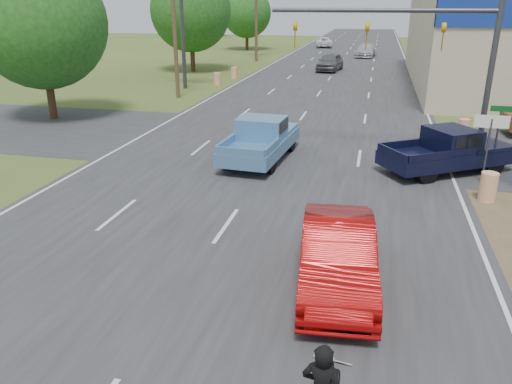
% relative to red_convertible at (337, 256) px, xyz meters
% --- Properties ---
extents(main_road, '(15.00, 180.00, 0.02)m').
position_rel_red_convertible_xyz_m(main_road, '(-3.50, 34.64, -0.77)').
color(main_road, '#2D2D30').
rests_on(main_road, ground).
extents(cross_road, '(120.00, 10.00, 0.02)m').
position_rel_red_convertible_xyz_m(cross_road, '(-3.50, 12.64, -0.78)').
color(cross_road, '#2D2D30').
rests_on(cross_road, ground).
extents(utility_pole_2, '(2.00, 0.28, 10.00)m').
position_rel_red_convertible_xyz_m(utility_pole_2, '(6.00, 25.64, 4.53)').
color(utility_pole_2, '#4C3823').
rests_on(utility_pole_2, ground).
extents(utility_pole_3, '(2.00, 0.28, 10.00)m').
position_rel_red_convertible_xyz_m(utility_pole_3, '(6.00, 43.64, 4.53)').
color(utility_pole_3, '#4C3823').
rests_on(utility_pole_3, ground).
extents(utility_pole_5, '(2.00, 0.28, 10.00)m').
position_rel_red_convertible_xyz_m(utility_pole_5, '(-13.00, 22.64, 4.53)').
color(utility_pole_5, '#4C3823').
rests_on(utility_pole_5, ground).
extents(utility_pole_6, '(2.00, 0.28, 10.00)m').
position_rel_red_convertible_xyz_m(utility_pole_6, '(-13.00, 46.64, 4.53)').
color(utility_pole_6, '#4C3823').
rests_on(utility_pole_6, ground).
extents(tree_0, '(7.14, 7.14, 8.84)m').
position_rel_red_convertible_xyz_m(tree_0, '(-17.50, 14.64, 4.48)').
color(tree_0, '#422D19').
rests_on(tree_0, ground).
extents(tree_1, '(7.56, 7.56, 9.36)m').
position_rel_red_convertible_xyz_m(tree_1, '(-17.00, 36.64, 4.79)').
color(tree_1, '#422D19').
rests_on(tree_1, ground).
extents(tree_2, '(6.72, 6.72, 8.32)m').
position_rel_red_convertible_xyz_m(tree_2, '(-17.70, 60.64, 4.17)').
color(tree_2, '#422D19').
rests_on(tree_2, ground).
extents(tree_6, '(8.82, 8.82, 10.92)m').
position_rel_red_convertible_xyz_m(tree_6, '(-33.50, 89.64, 5.72)').
color(tree_6, '#422D19').
rests_on(tree_6, ground).
extents(barrel_0, '(0.56, 0.56, 1.00)m').
position_rel_red_convertible_xyz_m(barrel_0, '(4.50, 6.64, -0.28)').
color(barrel_0, orange).
rests_on(barrel_0, ground).
extents(barrel_1, '(0.56, 0.56, 1.00)m').
position_rel_red_convertible_xyz_m(barrel_1, '(4.90, 15.14, -0.28)').
color(barrel_1, orange).
rests_on(barrel_1, ground).
extents(barrel_2, '(0.56, 0.56, 1.00)m').
position_rel_red_convertible_xyz_m(barrel_2, '(-12.00, 28.64, -0.28)').
color(barrel_2, orange).
rests_on(barrel_2, ground).
extents(barrel_3, '(0.56, 0.56, 1.00)m').
position_rel_red_convertible_xyz_m(barrel_3, '(-11.70, 32.64, -0.28)').
color(barrel_3, orange).
rests_on(barrel_3, ground).
extents(lane_sign, '(1.20, 0.08, 2.52)m').
position_rel_red_convertible_xyz_m(lane_sign, '(4.70, 8.64, 1.12)').
color(lane_sign, '#3F3F44').
rests_on(lane_sign, ground).
extents(street_name_sign, '(0.80, 0.08, 2.61)m').
position_rel_red_convertible_xyz_m(street_name_sign, '(5.30, 10.14, 0.82)').
color(street_name_sign, '#3F3F44').
rests_on(street_name_sign, ground).
extents(signal_mast, '(9.12, 0.40, 7.00)m').
position_rel_red_convertible_xyz_m(signal_mast, '(2.32, 11.64, 4.02)').
color(signal_mast, '#3F3F44').
rests_on(signal_mast, ground).
extents(red_convertible, '(2.11, 4.90, 1.57)m').
position_rel_red_convertible_xyz_m(red_convertible, '(0.00, 0.00, 0.00)').
color(red_convertible, '#940706').
rests_on(red_convertible, ground).
extents(blue_pickup, '(2.50, 5.59, 1.81)m').
position_rel_red_convertible_xyz_m(blue_pickup, '(-3.99, 9.61, 0.13)').
color(blue_pickup, black).
rests_on(blue_pickup, ground).
extents(navy_pickup, '(5.51, 4.59, 1.75)m').
position_rel_red_convertible_xyz_m(navy_pickup, '(3.61, 9.67, 0.10)').
color(navy_pickup, black).
rests_on(navy_pickup, ground).
extents(distant_car_grey, '(2.59, 5.16, 1.69)m').
position_rel_red_convertible_xyz_m(distant_car_grey, '(-4.00, 39.93, 0.06)').
color(distant_car_grey, '#555459').
rests_on(distant_car_grey, ground).
extents(distant_car_silver, '(2.80, 5.64, 1.57)m').
position_rel_red_convertible_xyz_m(distant_car_silver, '(-1.02, 54.39, 0.00)').
color(distant_car_silver, silver).
rests_on(distant_car_silver, ground).
extents(distant_car_white, '(2.99, 5.39, 1.43)m').
position_rel_red_convertible_xyz_m(distant_car_white, '(-7.55, 67.64, -0.07)').
color(distant_car_white, white).
rests_on(distant_car_white, ground).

